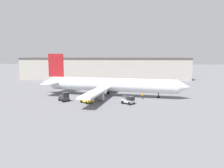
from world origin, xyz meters
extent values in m
plane|color=slate|center=(0.00, 0.00, 0.00)|extent=(400.00, 400.00, 0.00)
cube|color=#ADA89E|center=(-6.25, 45.60, 4.83)|extent=(80.07, 16.27, 9.66)
cube|color=#47423D|center=(-6.25, 45.60, 10.01)|extent=(80.07, 16.59, 0.70)
cylinder|color=silver|center=(0.00, 0.00, 3.34)|extent=(36.81, 10.22, 3.78)
cone|color=silver|center=(19.56, -3.52, 3.34)|extent=(3.63, 4.18, 3.70)
cone|color=silver|center=(-20.11, 3.62, 3.34)|extent=(4.72, 4.27, 3.59)
cube|color=silver|center=(-0.04, 10.17, 2.68)|extent=(6.02, 16.54, 0.50)
cube|color=silver|center=(-3.58, -9.52, 2.68)|extent=(6.02, 16.54, 0.50)
cylinder|color=#939399|center=(-0.47, 7.77, 1.29)|extent=(3.18, 2.45, 1.97)
cylinder|color=#939399|center=(-3.15, -7.12, 1.29)|extent=(3.18, 2.45, 1.97)
cube|color=maroon|center=(-17.33, 3.12, 8.71)|extent=(4.87, 1.22, 6.97)
cube|color=silver|center=(-16.59, 7.20, 3.72)|extent=(4.15, 5.06, 0.24)
cube|color=silver|center=(-18.06, -0.97, 3.72)|extent=(4.15, 5.06, 0.24)
cylinder|color=#38383D|center=(13.01, -2.34, 0.72)|extent=(0.28, 0.28, 1.45)
cylinder|color=black|center=(13.01, -2.34, 0.35)|extent=(0.75, 0.47, 0.70)
cylinder|color=#38383D|center=(-2.24, -2.09, 0.72)|extent=(0.28, 0.28, 1.45)
cylinder|color=black|center=(-2.24, -2.09, 0.45)|extent=(0.95, 0.50, 0.90)
cylinder|color=#38383D|center=(-1.37, 2.74, 0.72)|extent=(0.28, 0.28, 1.45)
cylinder|color=black|center=(-1.37, 2.74, 0.45)|extent=(0.95, 0.50, 0.90)
cylinder|color=#1E2338|center=(8.49, -3.40, 0.42)|extent=(0.28, 0.28, 0.85)
cylinder|color=orange|center=(8.49, -3.40, 1.18)|extent=(0.39, 0.39, 0.67)
sphere|color=tan|center=(8.49, -3.40, 1.64)|extent=(0.25, 0.25, 0.25)
cube|color=#2D2D33|center=(-12.00, -7.74, 0.83)|extent=(3.18, 3.28, 0.83)
cube|color=black|center=(-11.43, -8.36, 1.83)|extent=(1.94, 1.93, 1.19)
cylinder|color=black|center=(-11.88, -9.04, 0.41)|extent=(0.76, 0.80, 0.82)
cylinder|color=black|center=(-10.71, -7.98, 0.41)|extent=(0.76, 0.80, 0.82)
cylinder|color=black|center=(-13.28, -7.49, 0.41)|extent=(0.76, 0.80, 0.82)
cylinder|color=black|center=(-12.11, -6.43, 0.41)|extent=(0.76, 0.80, 0.82)
cube|color=#B2B2B7|center=(4.55, -9.94, 0.71)|extent=(3.39, 3.15, 0.65)
cube|color=black|center=(5.22, -10.45, 1.50)|extent=(1.96, 1.99, 0.93)
cube|color=#333333|center=(4.13, -9.61, 1.64)|extent=(2.19, 2.06, 0.72)
cylinder|color=black|center=(4.87, -11.24, 0.39)|extent=(0.79, 0.70, 0.78)
cylinder|color=black|center=(5.89, -9.91, 0.39)|extent=(0.79, 0.70, 0.78)
cylinder|color=black|center=(3.22, -9.96, 0.39)|extent=(0.79, 0.70, 0.78)
cylinder|color=black|center=(4.24, -8.63, 0.39)|extent=(0.79, 0.70, 0.78)
cube|color=yellow|center=(-5.76, -9.52, 0.70)|extent=(3.28, 3.17, 0.69)
cube|color=black|center=(-5.14, -10.08, 1.53)|extent=(1.93, 1.94, 0.98)
cylinder|color=black|center=(-5.51, -10.81, 0.35)|extent=(0.71, 0.68, 0.70)
cylinder|color=black|center=(-4.45, -9.62, 0.35)|extent=(0.71, 0.68, 0.70)
cylinder|color=black|center=(-7.07, -9.42, 0.35)|extent=(0.71, 0.68, 0.70)
cylinder|color=black|center=(-6.00, -8.23, 0.35)|extent=(0.71, 0.68, 0.70)
cone|color=#EF590F|center=(-4.55, -15.45, 0.28)|extent=(0.36, 0.36, 0.55)
camera|label=1|loc=(3.92, -62.26, 12.10)|focal=35.00mm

